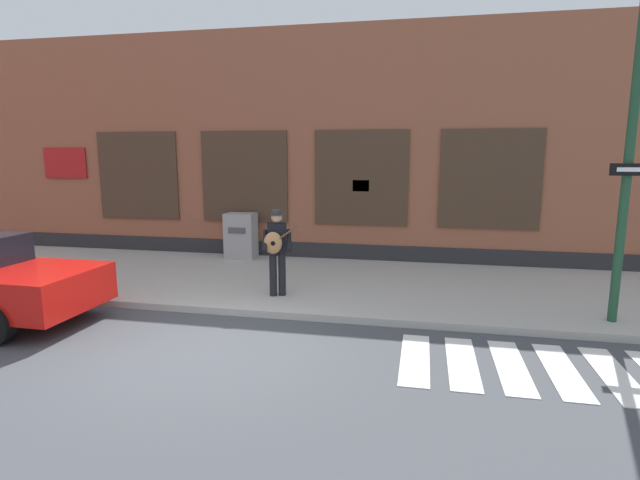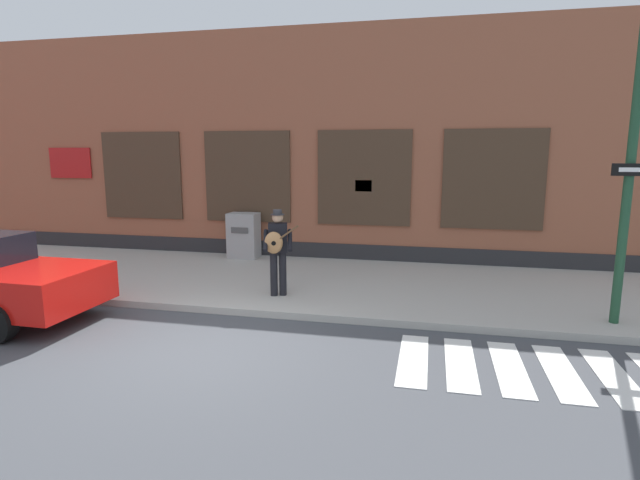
{
  "view_description": "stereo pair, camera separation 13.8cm",
  "coord_description": "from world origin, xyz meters",
  "views": [
    {
      "loc": [
        3.27,
        -6.66,
        3.01
      ],
      "look_at": [
        1.46,
        2.03,
        1.45
      ],
      "focal_mm": 28.0,
      "sensor_mm": 36.0,
      "label": 1
    },
    {
      "loc": [
        3.4,
        -6.63,
        3.01
      ],
      "look_at": [
        1.46,
        2.03,
        1.45
      ],
      "focal_mm": 28.0,
      "sensor_mm": 36.0,
      "label": 2
    }
  ],
  "objects": [
    {
      "name": "utility_box",
      "position": [
        -1.61,
        6.11,
        0.75
      ],
      "size": [
        0.81,
        0.59,
        1.24
      ],
      "color": "#9E9E9E",
      "rests_on": "sidewalk"
    },
    {
      "name": "sidewalk",
      "position": [
        0.0,
        4.15,
        0.07
      ],
      "size": [
        28.0,
        4.83,
        0.14
      ],
      "color": "#ADAAA3",
      "rests_on": "ground"
    },
    {
      "name": "ground_plane",
      "position": [
        0.0,
        0.0,
        0.0
      ],
      "size": [
        160.0,
        160.0,
        0.0
      ],
      "primitive_type": "plane",
      "color": "#424449"
    },
    {
      "name": "busker",
      "position": [
        0.42,
        2.75,
        1.14
      ],
      "size": [
        0.78,
        0.65,
        1.75
      ],
      "color": "black",
      "rests_on": "sidewalk"
    },
    {
      "name": "crosswalk",
      "position": [
        5.91,
        0.43,
        0.01
      ],
      "size": [
        5.78,
        1.9,
        0.01
      ],
      "color": "silver",
      "rests_on": "ground"
    },
    {
      "name": "building_backdrop",
      "position": [
        -0.0,
        8.56,
        3.13
      ],
      "size": [
        28.0,
        4.06,
        6.26
      ],
      "color": "#99563D",
      "rests_on": "ground"
    }
  ]
}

